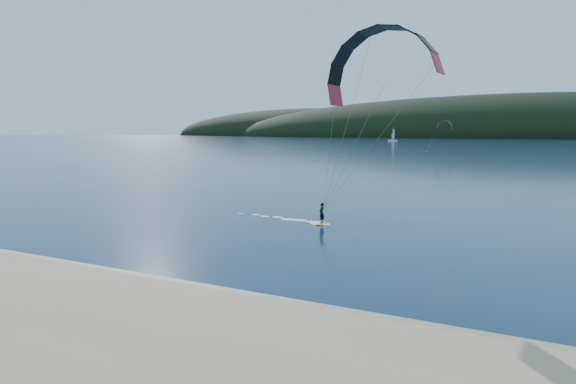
{
  "coord_description": "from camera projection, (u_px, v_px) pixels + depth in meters",
  "views": [
    {
      "loc": [
        17.11,
        -17.56,
        8.62
      ],
      "look_at": [
        2.0,
        10.0,
        5.0
      ],
      "focal_mm": 33.39,
      "sensor_mm": 36.0,
      "label": 1
    }
  ],
  "objects": [
    {
      "name": "kitesurfer_far",
      "position": [
        444.0,
        128.0,
        211.48
      ],
      "size": [
        11.86,
        6.3,
        12.66
      ],
      "color": "yellow",
      "rests_on": "ground"
    },
    {
      "name": "kitesurfer_near",
      "position": [
        381.0,
        89.0,
        38.93
      ],
      "size": [
        23.15,
        9.72,
        15.62
      ],
      "color": "yellow",
      "rests_on": "ground"
    },
    {
      "name": "headland",
      "position": [
        567.0,
        137.0,
        673.38
      ],
      "size": [
        1200.0,
        310.0,
        140.0
      ],
      "color": "black",
      "rests_on": "ground"
    },
    {
      "name": "sailboat",
      "position": [
        393.0,
        140.0,
        431.05
      ],
      "size": [
        8.04,
        4.97,
        11.18
      ],
      "color": "white",
      "rests_on": "ground"
    },
    {
      "name": "ground",
      "position": [
        145.0,
        320.0,
        24.45
      ],
      "size": [
        1800.0,
        1800.0,
        0.0
      ],
      "primitive_type": "plane",
      "color": "#071935",
      "rests_on": "ground"
    },
    {
      "name": "wet_sand",
      "position": [
        205.0,
        293.0,
        28.37
      ],
      "size": [
        220.0,
        2.5,
        0.1
      ],
      "color": "#8D7452",
      "rests_on": "ground"
    }
  ]
}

